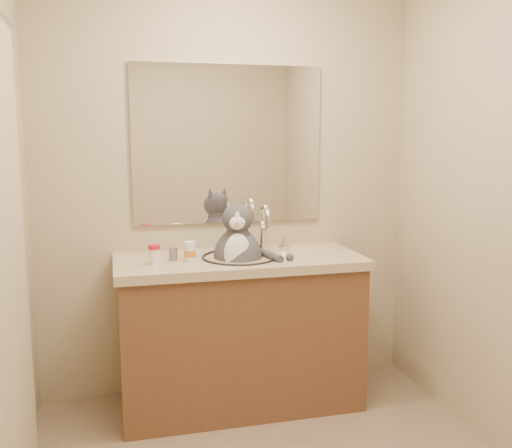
{
  "coord_description": "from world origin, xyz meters",
  "views": [
    {
      "loc": [
        -0.66,
        -2.01,
        1.52
      ],
      "look_at": [
        0.02,
        0.65,
        1.08
      ],
      "focal_mm": 40.0,
      "sensor_mm": 36.0,
      "label": 1
    }
  ],
  "objects_px": {
    "cat": "(238,255)",
    "grey_canister": "(173,254)",
    "pill_bottle_redcap": "(154,254)",
    "pill_bottle_orange": "(190,252)"
  },
  "relations": [
    {
      "from": "pill_bottle_redcap",
      "to": "cat",
      "type": "bearing_deg",
      "value": 7.55
    },
    {
      "from": "pill_bottle_redcap",
      "to": "grey_canister",
      "type": "relative_size",
      "value": 1.51
    },
    {
      "from": "pill_bottle_orange",
      "to": "grey_canister",
      "type": "height_order",
      "value": "pill_bottle_orange"
    },
    {
      "from": "cat",
      "to": "grey_canister",
      "type": "distance_m",
      "value": 0.35
    },
    {
      "from": "cat",
      "to": "grey_canister",
      "type": "height_order",
      "value": "cat"
    },
    {
      "from": "pill_bottle_redcap",
      "to": "pill_bottle_orange",
      "type": "xyz_separation_m",
      "value": [
        0.19,
        0.03,
        -0.0
      ]
    },
    {
      "from": "pill_bottle_redcap",
      "to": "pill_bottle_orange",
      "type": "bearing_deg",
      "value": 10.27
    },
    {
      "from": "cat",
      "to": "grey_canister",
      "type": "xyz_separation_m",
      "value": [
        -0.35,
        0.01,
        0.02
      ]
    },
    {
      "from": "pill_bottle_redcap",
      "to": "pill_bottle_orange",
      "type": "distance_m",
      "value": 0.19
    },
    {
      "from": "cat",
      "to": "pill_bottle_orange",
      "type": "relative_size",
      "value": 5.1
    }
  ]
}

